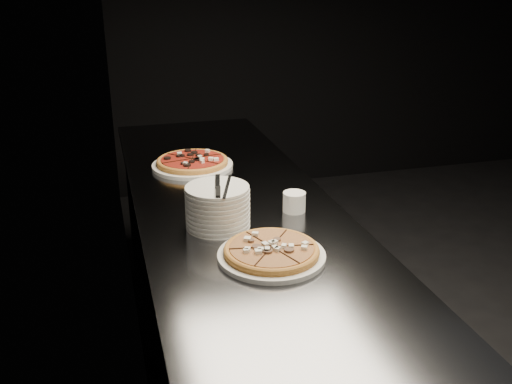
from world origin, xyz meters
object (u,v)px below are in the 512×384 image
object	(u,v)px
ramekin	(294,201)
pizza_mushroom	(271,252)
plate_stack	(218,207)
counter	(235,304)
pizza_tomato	(192,163)
cutlery	(221,187)

from	to	relation	value
ramekin	pizza_mushroom	bearing A→B (deg)	-119.69
pizza_mushroom	plate_stack	bearing A→B (deg)	112.05
counter	pizza_tomato	distance (m)	0.65
ramekin	cutlery	bearing A→B (deg)	-165.90
pizza_mushroom	pizza_tomato	distance (m)	0.91
counter	plate_stack	xyz separation A→B (m)	(-0.11, -0.22, 0.53)
plate_stack	counter	bearing A→B (deg)	63.95
pizza_mushroom	cutlery	world-z (taller)	cutlery
counter	cutlery	xyz separation A→B (m)	(-0.10, -0.23, 0.61)
pizza_tomato	pizza_mushroom	bearing A→B (deg)	-84.42
pizza_tomato	cutlery	xyz separation A→B (m)	(-0.01, -0.66, 0.13)
plate_stack	cutlery	world-z (taller)	cutlery
counter	cutlery	size ratio (longest dim) A/B	11.10
counter	plate_stack	size ratio (longest dim) A/B	11.32
ramekin	pizza_tomato	bearing A→B (deg)	115.08
counter	plate_stack	world-z (taller)	plate_stack
cutlery	counter	bearing A→B (deg)	79.57
pizza_tomato	ramekin	world-z (taller)	ramekin
counter	ramekin	world-z (taller)	ramekin
cutlery	plate_stack	bearing A→B (deg)	129.82
plate_stack	ramekin	bearing A→B (deg)	10.62
counter	pizza_tomato	world-z (taller)	pizza_tomato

